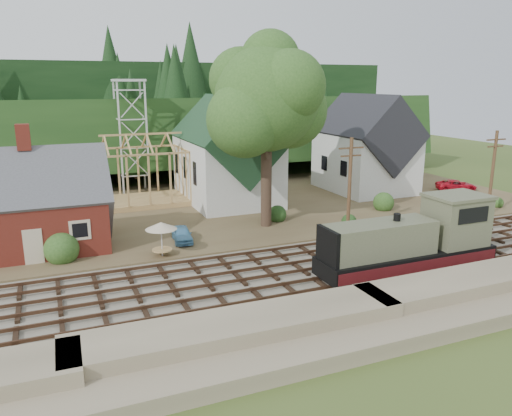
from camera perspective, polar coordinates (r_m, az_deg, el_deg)
name	(u,v)px	position (r m, az deg, el deg)	size (l,w,h in m)	color
ground	(300,272)	(33.11, 5.00, -7.30)	(140.00, 140.00, 0.00)	#384C1E
embankment	(378,329)	(26.56, 13.74, -13.34)	(64.00, 5.00, 1.60)	#7F7259
railroad_bed	(300,271)	(33.08, 5.01, -7.17)	(64.00, 11.00, 0.16)	#726B5B
village_flat	(214,208)	(48.95, -4.78, 0.00)	(64.00, 26.00, 0.30)	brown
hillside	(162,171)	(71.73, -10.74, 4.22)	(70.00, 28.00, 8.00)	#1E3F19
ridge	(141,156)	(87.27, -12.98, 5.85)	(80.00, 20.00, 12.00)	black
depot	(31,210)	(39.25, -24.28, -0.17)	(10.80, 7.41, 9.00)	#5D1E15
church	(227,154)	(50.18, -3.31, 6.23)	(8.40, 15.17, 13.00)	silver
farmhouse	(365,149)	(56.94, 12.40, 6.56)	(8.40, 10.80, 10.60)	silver
timber_frame	(143,174)	(50.71, -12.74, 3.80)	(8.20, 6.20, 6.99)	tan
lattice_tower	(130,102)	(55.89, -14.24, 11.64)	(3.20, 3.20, 12.12)	silver
big_tree	(268,106)	(40.88, 1.39, 11.54)	(10.90, 8.40, 14.70)	#38281E
telegraph_pole_near	(350,186)	(39.66, 10.64, 2.52)	(2.20, 0.28, 8.00)	#4C331E
telegraph_pole_far	(492,173)	(49.42, 25.40, 3.67)	(2.20, 0.28, 8.00)	#4C331E
locomotive	(414,242)	(33.62, 17.59, -3.74)	(12.04, 3.01, 4.82)	black
car_blue	(182,234)	(38.39, -8.45, -2.97)	(1.36, 3.38, 1.15)	#5C9CC5
car_red	(456,185)	(60.17, 21.92, 2.43)	(2.00, 4.34, 1.21)	red
patio_set	(161,227)	(35.07, -10.79, -2.18)	(2.18, 2.18, 2.43)	silver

